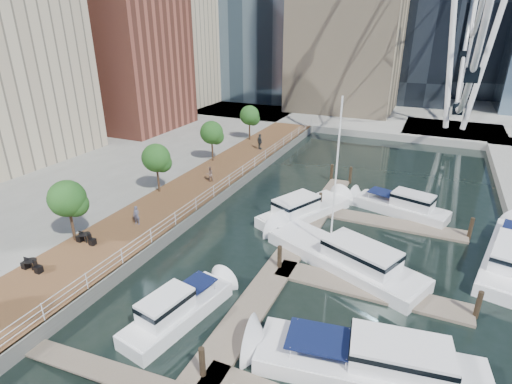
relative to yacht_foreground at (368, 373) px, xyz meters
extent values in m
plane|color=black|center=(-10.09, -1.47, 0.00)|extent=(520.00, 520.00, 0.00)
cube|color=brown|center=(-19.09, 13.53, 0.50)|extent=(6.00, 60.00, 1.00)
cube|color=#595954|center=(-16.09, 13.53, 0.50)|extent=(0.25, 60.00, 1.00)
cube|color=gray|center=(-10.09, 100.53, 0.50)|extent=(200.00, 114.00, 1.00)
cube|color=gray|center=(3.91, 50.53, 0.50)|extent=(14.00, 12.00, 1.00)
cube|color=#6D6051|center=(-7.09, 8.53, 0.10)|extent=(2.00, 32.00, 0.20)
cube|color=#6D6051|center=(-1.09, 6.53, 0.10)|extent=(12.00, 2.00, 0.20)
cube|color=#6D6051|center=(-1.09, 16.53, 0.10)|extent=(12.00, 2.00, 0.20)
cube|color=brown|center=(-40.09, 32.53, 11.00)|extent=(12.00, 14.00, 20.00)
cube|color=#BCAD8E|center=(-46.09, 48.53, 15.00)|extent=(14.00, 16.00, 28.00)
cylinder|color=white|center=(1.41, 50.53, 14.00)|extent=(0.80, 0.80, 26.00)
cylinder|color=white|center=(6.41, 50.53, 14.00)|extent=(0.80, 0.80, 26.00)
cylinder|color=#3F2B1C|center=(-21.49, 2.53, 2.20)|extent=(0.20, 0.20, 2.40)
sphere|color=#265B1E|center=(-21.49, 2.53, 4.30)|extent=(2.60, 2.60, 2.60)
cylinder|color=#3F2B1C|center=(-21.49, 12.53, 2.20)|extent=(0.20, 0.20, 2.40)
sphere|color=#265B1E|center=(-21.49, 12.53, 4.30)|extent=(2.60, 2.60, 2.60)
cylinder|color=#3F2B1C|center=(-21.49, 22.53, 2.20)|extent=(0.20, 0.20, 2.40)
sphere|color=#265B1E|center=(-21.49, 22.53, 4.30)|extent=(2.60, 2.60, 2.60)
cylinder|color=#3F2B1C|center=(-21.49, 32.53, 2.20)|extent=(0.20, 0.20, 2.40)
sphere|color=#265B1E|center=(-21.49, 32.53, 4.30)|extent=(2.60, 2.60, 2.60)
imported|color=#50536B|center=(-18.99, 6.38, 1.76)|extent=(0.60, 0.43, 1.53)
imported|color=#86685C|center=(-18.51, 16.80, 1.76)|extent=(0.91, 0.93, 1.51)
imported|color=#333A3F|center=(-18.40, 28.92, 1.97)|extent=(1.19, 1.07, 1.94)
camera|label=1|loc=(0.95, -15.23, 15.52)|focal=28.00mm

